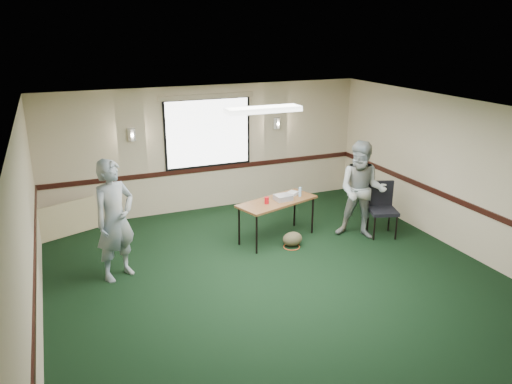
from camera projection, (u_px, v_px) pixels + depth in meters
name	position (u px, v px, depth m)	size (l,w,h in m)	color
ground	(288.00, 291.00, 7.67)	(8.00, 8.00, 0.00)	black
room_shell	(239.00, 159.00, 9.03)	(8.00, 8.02, 8.00)	#CBB393
folding_table	(277.00, 203.00, 9.31)	(1.67, 1.06, 0.78)	brown
projector	(283.00, 198.00, 9.30)	(0.30, 0.25, 0.10)	#9B99A2
game_console	(292.00, 193.00, 9.60)	(0.22, 0.18, 0.06)	silver
red_cup	(267.00, 200.00, 9.11)	(0.08, 0.08, 0.12)	red
water_bottle	(300.00, 192.00, 9.49)	(0.05, 0.05, 0.18)	#85B7D9
duffel_bag	(292.00, 239.00, 9.19)	(0.38, 0.28, 0.27)	#4D432C
cable_coil	(292.00, 247.00, 9.17)	(0.30, 0.30, 0.02)	#D2471A
folded_table	(67.00, 219.00, 9.63)	(1.25, 0.05, 0.64)	tan
conference_chair	(382.00, 204.00, 9.60)	(0.64, 0.65, 1.03)	black
person_left	(115.00, 220.00, 7.81)	(0.72, 0.47, 1.96)	#38597C
person_right	(362.00, 190.00, 9.34)	(0.91, 0.71, 1.87)	#7093AE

